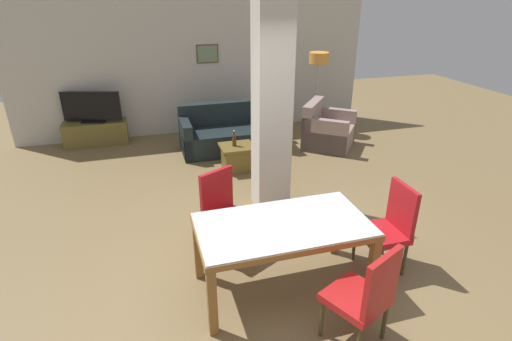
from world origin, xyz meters
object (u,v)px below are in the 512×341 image
armchair (327,132)px  tv_screen (92,108)px  dining_chair_far_left (224,210)px  bottle (234,140)px  floor_lamp (319,65)px  dining_chair_head_right (390,225)px  dining_chair_near_right (365,294)px  coffee_table (237,157)px  dining_table (283,237)px  sofa (232,134)px  tv_stand (96,133)px

armchair → tv_screen: size_ratio=1.17×
dining_chair_far_left → bottle: bearing=-133.8°
bottle → floor_lamp: 2.76m
dining_chair_head_right → tv_screen: tv_screen is taller
dining_chair_head_right → tv_screen: bearing=33.7°
dining_chair_near_right → bottle: bearing=67.2°
bottle → coffee_table: bearing=-8.0°
dining_chair_far_left → dining_chair_near_right: bearing=89.0°
dining_table → coffee_table: 3.01m
dining_chair_far_left → bottle: dining_chair_far_left is taller
coffee_table → floor_lamp: floor_lamp is taller
armchair → coffee_table: (-1.91, -0.58, -0.08)m
dining_table → sofa: bearing=84.1°
coffee_table → bottle: bearing=172.0°
dining_chair_near_right → tv_stand: dining_chair_near_right is taller
dining_chair_head_right → tv_stand: dining_chair_head_right is taller
dining_table → dining_chair_head_right: dining_chair_head_right is taller
dining_chair_far_left → coffee_table: 2.31m
floor_lamp → coffee_table: bearing=-144.1°
dining_table → dining_chair_near_right: bearing=-64.6°
dining_chair_near_right → floor_lamp: 5.76m
sofa → armchair: armchair is taller
floor_lamp → armchair: bearing=-100.8°
dining_chair_far_left → dining_chair_head_right: 1.79m
dining_chair_near_right → floor_lamp: (1.96, 5.35, 0.86)m
dining_chair_head_right → tv_stand: (-3.28, 4.92, -0.30)m
coffee_table → sofa: bearing=82.3°
bottle → floor_lamp: floor_lamp is taller
dining_table → armchair: 4.19m
coffee_table → tv_stand: bearing=140.5°
armchair → tv_stand: (-4.27, 1.36, -0.07)m
dining_chair_near_right → dining_chair_head_right: same height
tv_stand → floor_lamp: (4.45, -0.42, 1.16)m
sofa → dining_table: bearing=84.1°
dining_chair_head_right → bottle: dining_chair_head_right is taller
tv_stand → coffee_table: bearing=-39.5°
dining_chair_far_left → coffee_table: size_ratio=1.77×
dining_chair_near_right → armchair: bearing=42.6°
tv_stand → dining_chair_head_right: bearing=-56.3°
dining_table → sofa: sofa is taller
dining_chair_far_left → bottle: (0.64, 2.19, -0.00)m
bottle → tv_stand: (-2.31, 1.93, -0.30)m
tv_stand → bottle: bearing=-39.9°
dining_table → tv_screen: 5.34m
sofa → armchair: bearing=167.9°
coffee_table → bottle: (-0.04, 0.01, 0.31)m
sofa → tv_screen: (-2.49, 0.98, 0.45)m
coffee_table → tv_screen: 3.10m
sofa → armchair: 1.83m
tv_stand → floor_lamp: size_ratio=0.72×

